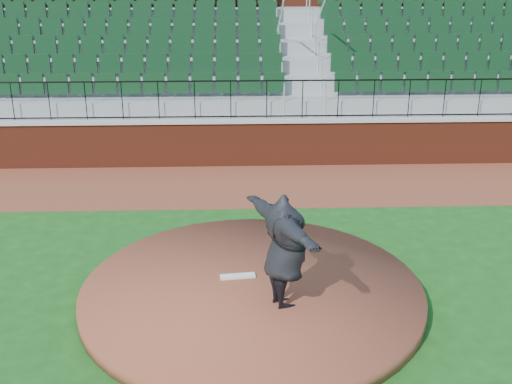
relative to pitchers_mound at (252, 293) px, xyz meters
The scene contains 10 objects.
ground 0.28m from the pitchers_mound, 59.43° to the left, with size 90.00×90.00×0.00m, color #164D17.
warning_track 5.62m from the pitchers_mound, 88.72° to the left, with size 34.00×3.20×0.01m, color brown.
field_wall 7.23m from the pitchers_mound, 89.00° to the left, with size 34.00×0.35×1.20m, color maroon.
wall_cap 7.30m from the pitchers_mound, 89.00° to the left, with size 34.00×0.45×0.10m, color #B7B7B7.
wall_railing 7.41m from the pitchers_mound, 89.00° to the left, with size 34.00×0.05×1.00m, color black, non-canonical shape.
seating_stands 10.17m from the pitchers_mound, 89.28° to the left, with size 34.00×5.10×4.60m, color gray, non-canonical shape.
concourse_wall 13.01m from the pitchers_mound, 89.43° to the left, with size 34.00×0.50×5.50m, color maroon.
pitchers_mound is the anchor object (origin of this frame).
pitching_rubber 0.44m from the pitchers_mound, 124.61° to the left, with size 0.60×0.15×0.04m, color white.
pitcher 1.31m from the pitchers_mound, 49.51° to the right, with size 2.33×0.63×1.89m, color black.
Camera 1 is at (-0.39, -9.79, 5.64)m, focal length 45.43 mm.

